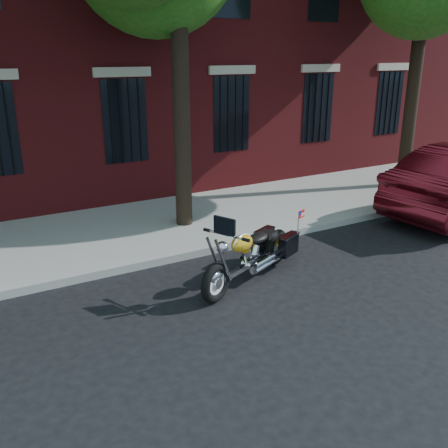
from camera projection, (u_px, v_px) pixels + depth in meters
ground at (231, 283)px, 8.64m from camera, size 120.00×120.00×0.00m
curb at (195, 253)px, 9.75m from camera, size 40.00×0.16×0.15m
sidewalk at (158, 225)px, 11.29m from camera, size 40.00×3.60×0.15m
motorcycle at (253, 254)px, 8.66m from camera, size 2.62×1.42×1.36m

